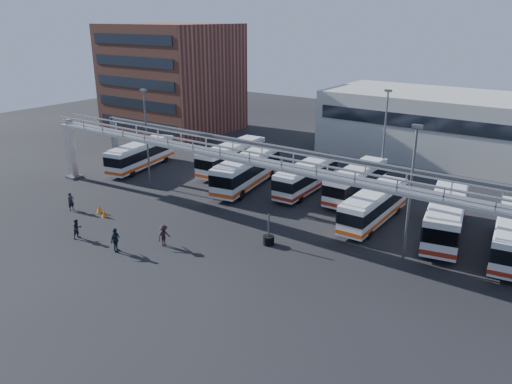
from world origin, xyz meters
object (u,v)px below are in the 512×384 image
Objects in this scene: pedestrian_b at (77,229)px; bus_2 at (232,156)px; bus_4 at (306,176)px; tire_stack at (269,239)px; bus_3 at (247,170)px; bus_6 at (374,205)px; pedestrian_c at (164,236)px; light_pole_back at (385,134)px; bus_5 at (356,181)px; cone_left at (99,209)px; cone_right at (104,214)px; bus_7 at (447,214)px; light_pole_mid at (411,188)px; bus_8 at (512,234)px; bus_0 at (141,154)px; pedestrian_d at (115,240)px; light_pole_left at (147,133)px; pedestrian_a at (71,202)px.

bus_2 is at bearing 3.75° from pedestrian_b.
bus_4 is 3.89× the size of tire_stack.
bus_3 is 14.74m from bus_6.
light_pole_back is at bearing -16.80° from pedestrian_c.
bus_2 is 21.89m from pedestrian_b.
bus_2 is 1.09× the size of bus_6.
bus_3 is at bearing -161.41° from bus_5.
cone_right is at bearing -18.16° from cone_left.
light_pole_back is at bearing 53.11° from cone_right.
pedestrian_c is (-17.35, -14.80, -1.03)m from bus_7.
cone_right is (-1.94, 4.14, -0.48)m from pedestrian_b.
bus_4 is (-5.56, -5.99, -4.05)m from light_pole_back.
tire_stack is at bearing -119.64° from bus_6.
light_pole_mid is 3.95× the size of tire_stack.
cone_left is at bearing -164.78° from light_pole_mid.
bus_5 is at bearing 129.80° from light_pole_mid.
bus_8 reaches higher than pedestrian_b.
pedestrian_d is at bearing -58.35° from bus_0.
tire_stack is (3.90, -12.54, -1.24)m from bus_4.
pedestrian_b is at bearing 116.80° from pedestrian_c.
tire_stack is at bearing -157.77° from bus_8.
pedestrian_d is (0.94, -18.08, -0.94)m from bus_3.
pedestrian_c reaches higher than cone_right.
pedestrian_b is at bearing -55.40° from cone_left.
light_pole_left is 1.01× the size of bus_6.
pedestrian_d reaches higher than cone_left.
bus_5 reaches higher than cone_left.
light_pole_mid reaches higher than bus_0.
bus_8 is (30.35, -4.71, -0.08)m from bus_2.
cone_left is (-6.68, -13.76, -1.50)m from bus_3.
bus_8 is 5.93× the size of pedestrian_c.
pedestrian_c is at bearing -150.40° from bus_7.
bus_8 is (10.89, 0.12, 0.05)m from bus_6.
light_pole_left is 3.95× the size of tire_stack.
tire_stack is at bearing -159.96° from light_pole_mid.
bus_7 reaches higher than tire_stack.
bus_3 is 6.76× the size of pedestrian_a.
bus_6 is (28.92, 0.45, -0.05)m from bus_0.
bus_0 reaches higher than pedestrian_c.
pedestrian_b is at bearing -68.14° from light_pole_left.
bus_6 is at bearing -24.74° from bus_4.
light_pole_left is 17.00m from bus_4.
light_pole_left reaches higher than pedestrian_b.
light_pole_mid reaches higher than bus_4.
pedestrian_c is 2.61× the size of cone_right.
pedestrian_d is (4.50, 0.21, 0.15)m from pedestrian_b.
tire_stack is (15.21, 3.96, 0.10)m from cone_right.
pedestrian_a is (-9.31, -14.84, -1.05)m from bus_3.
bus_6 is (14.68, -1.29, -0.22)m from bus_3.
pedestrian_c is 10.00m from cone_left.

